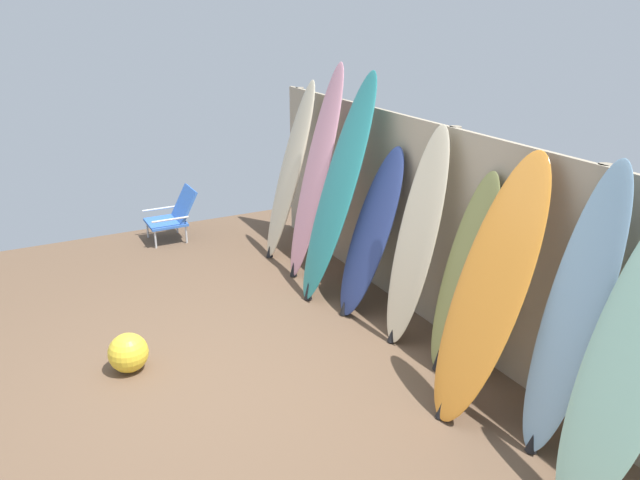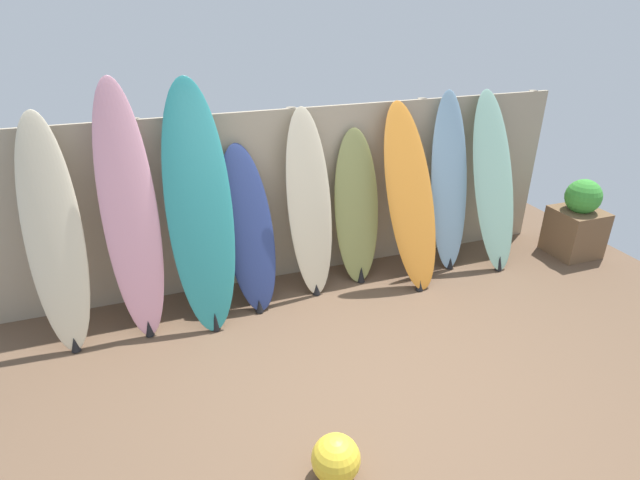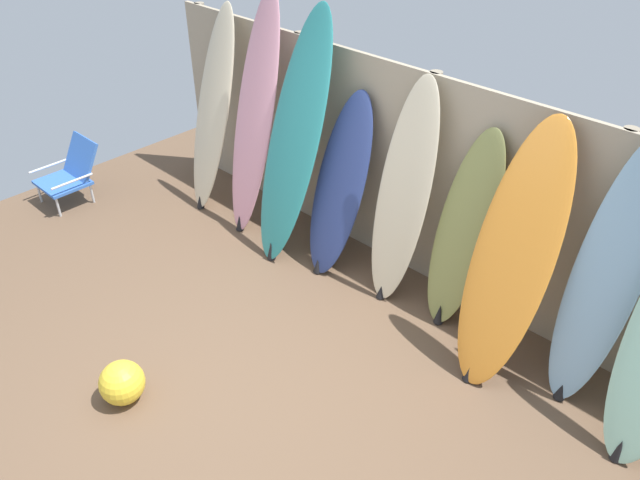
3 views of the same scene
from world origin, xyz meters
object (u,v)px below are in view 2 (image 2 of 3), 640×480
object	(u,v)px
surfboard_olive_5	(357,209)
beach_ball	(336,459)
surfboard_cream_0	(54,236)
surfboard_cream_4	(310,206)
surfboard_skyblue_7	(449,184)
planter_box	(577,222)
surfboard_navy_3	(249,230)
surfboard_seafoam_8	(494,183)
surfboard_pink_1	(130,214)
surfboard_orange_6	(411,198)
surfboard_teal_2	(200,210)

from	to	relation	value
surfboard_olive_5	beach_ball	distance (m)	2.67
surfboard_cream_0	surfboard_cream_4	world-z (taller)	surfboard_cream_0
surfboard_skyblue_7	planter_box	size ratio (longest dim) A/B	2.08
planter_box	surfboard_skyblue_7	bearing A→B (deg)	167.50
surfboard_cream_4	planter_box	size ratio (longest dim) A/B	2.01
surfboard_navy_3	surfboard_skyblue_7	distance (m)	2.23
surfboard_cream_0	surfboard_olive_5	world-z (taller)	surfboard_cream_0
beach_ball	surfboard_seafoam_8	bearing A→B (deg)	39.12
surfboard_pink_1	surfboard_navy_3	world-z (taller)	surfboard_pink_1
surfboard_navy_3	planter_box	size ratio (longest dim) A/B	1.69
surfboard_pink_1	surfboard_orange_6	bearing A→B (deg)	-1.45
surfboard_navy_3	planter_box	bearing A→B (deg)	-4.40
surfboard_teal_2	beach_ball	world-z (taller)	surfboard_teal_2
surfboard_teal_2	surfboard_orange_6	world-z (taller)	surfboard_teal_2
surfboard_pink_1	surfboard_cream_4	distance (m)	1.66
surfboard_cream_0	surfboard_seafoam_8	xyz separation A→B (m)	(4.35, -0.02, -0.05)
surfboard_teal_2	beach_ball	size ratio (longest dim) A/B	6.93
surfboard_navy_3	surfboard_olive_5	xyz separation A→B (m)	(1.16, 0.10, 0.01)
surfboard_cream_0	surfboard_seafoam_8	size ratio (longest dim) A/B	1.05
surfboard_olive_5	surfboard_skyblue_7	bearing A→B (deg)	-2.41
surfboard_cream_0	surfboard_teal_2	distance (m)	1.20
surfboard_cream_4	surfboard_seafoam_8	distance (m)	2.09
surfboard_olive_5	planter_box	world-z (taller)	surfboard_olive_5
surfboard_teal_2	planter_box	world-z (taller)	surfboard_teal_2
surfboard_cream_0	surfboard_navy_3	world-z (taller)	surfboard_cream_0
surfboard_cream_4	planter_box	distance (m)	3.22
surfboard_skyblue_7	surfboard_olive_5	bearing A→B (deg)	177.59
surfboard_cream_4	surfboard_orange_6	distance (m)	1.05
surfboard_pink_1	surfboard_navy_3	xyz separation A→B (m)	(1.02, 0.04, -0.32)
surfboard_teal_2	surfboard_navy_3	bearing A→B (deg)	12.90
surfboard_cream_0	surfboard_pink_1	world-z (taller)	surfboard_pink_1
surfboard_orange_6	surfboard_cream_4	bearing A→B (deg)	171.85
surfboard_navy_3	surfboard_cream_4	world-z (taller)	surfboard_cream_4
surfboard_cream_4	surfboard_skyblue_7	world-z (taller)	surfboard_skyblue_7
planter_box	beach_ball	xyz separation A→B (m)	(-3.76, -1.95, -0.25)
surfboard_orange_6	planter_box	world-z (taller)	surfboard_orange_6
surfboard_pink_1	surfboard_seafoam_8	distance (m)	3.74
surfboard_teal_2	surfboard_skyblue_7	bearing A→B (deg)	3.40
surfboard_cream_4	surfboard_seafoam_8	xyz separation A→B (m)	(2.09, -0.10, 0.02)
beach_ball	surfboard_cream_4	bearing A→B (deg)	75.37
surfboard_cream_0	surfboard_cream_4	xyz separation A→B (m)	(2.26, 0.09, -0.07)
surfboard_pink_1	surfboard_seafoam_8	xyz separation A→B (m)	(3.73, -0.02, -0.16)
surfboard_cream_0	beach_ball	xyz separation A→B (m)	(1.66, -2.20, -0.82)
surfboard_pink_1	surfboard_teal_2	world-z (taller)	surfboard_pink_1
surfboard_pink_1	surfboard_olive_5	distance (m)	2.21
surfboard_cream_0	surfboard_skyblue_7	world-z (taller)	surfboard_cream_0
surfboard_pink_1	surfboard_cream_4	world-z (taller)	surfboard_pink_1
surfboard_cream_0	surfboard_teal_2	bearing A→B (deg)	-2.71
surfboard_teal_2	surfboard_cream_4	xyz separation A→B (m)	(1.07, 0.14, -0.17)
surfboard_seafoam_8	surfboard_orange_6	bearing A→B (deg)	-177.51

